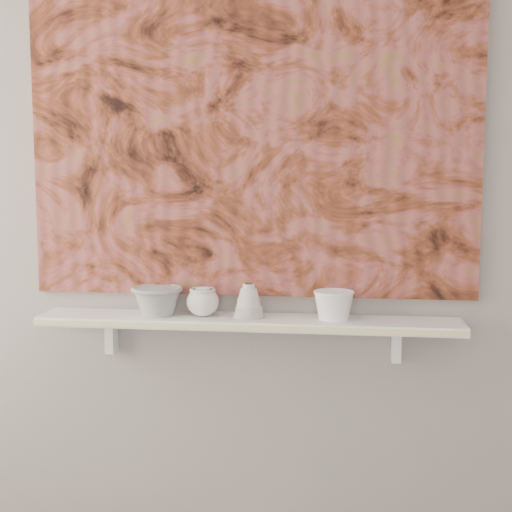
% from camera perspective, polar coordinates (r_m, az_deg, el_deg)
% --- Properties ---
extents(wall_back, '(3.60, 0.00, 3.60)m').
position_cam_1_polar(wall_back, '(2.41, -0.38, 5.38)').
color(wall_back, gray).
rests_on(wall_back, floor).
extents(shelf, '(1.40, 0.18, 0.03)m').
position_cam_1_polar(shelf, '(2.36, -0.67, -5.28)').
color(shelf, white).
rests_on(shelf, wall_back).
extents(shelf_stripe, '(1.40, 0.01, 0.02)m').
position_cam_1_polar(shelf_stripe, '(2.27, -0.99, -5.77)').
color(shelf_stripe, beige).
rests_on(shelf_stripe, shelf).
extents(bracket_left, '(0.03, 0.06, 0.12)m').
position_cam_1_polar(bracket_left, '(2.55, -11.50, -6.23)').
color(bracket_left, white).
rests_on(bracket_left, wall_back).
extents(bracket_right, '(0.03, 0.06, 0.12)m').
position_cam_1_polar(bracket_right, '(2.43, 11.16, -6.89)').
color(bracket_right, white).
rests_on(bracket_right, wall_back).
extents(painting, '(1.50, 0.02, 1.10)m').
position_cam_1_polar(painting, '(2.39, -0.43, 9.92)').
color(painting, brown).
rests_on(painting, wall_back).
extents(house_motif, '(0.09, 0.00, 0.08)m').
position_cam_1_polar(house_motif, '(2.37, 10.40, 2.38)').
color(house_motif, black).
rests_on(house_motif, painting).
extents(bowl_grey, '(0.22, 0.22, 0.10)m').
position_cam_1_polar(bowl_grey, '(2.41, -7.90, -3.54)').
color(bowl_grey, '#9B9B98').
rests_on(bowl_grey, shelf).
extents(cup_cream, '(0.13, 0.13, 0.10)m').
position_cam_1_polar(cup_cream, '(2.38, -4.28, -3.66)').
color(cup_cream, silver).
rests_on(cup_cream, shelf).
extents(bell_vessel, '(0.12, 0.12, 0.11)m').
position_cam_1_polar(bell_vessel, '(2.35, -0.59, -3.58)').
color(bell_vessel, silver).
rests_on(bell_vessel, shelf).
extents(bowl_white, '(0.15, 0.15, 0.10)m').
position_cam_1_polar(bowl_white, '(2.33, 6.24, -3.92)').
color(bowl_white, white).
rests_on(bowl_white, shelf).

